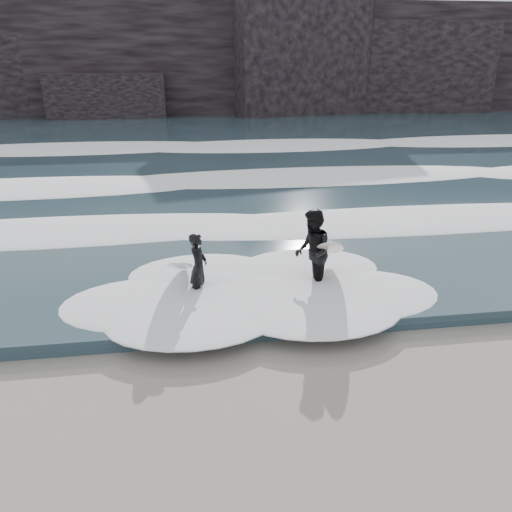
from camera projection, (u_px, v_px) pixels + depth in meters
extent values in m
plane|color=#847259|center=(320.00, 451.00, 7.08)|extent=(120.00, 120.00, 0.00)
cube|color=#263A44|center=(208.00, 138.00, 33.70)|extent=(90.00, 52.00, 0.30)
cube|color=black|center=(196.00, 60.00, 47.54)|extent=(70.00, 9.00, 10.00)
ellipsoid|color=white|center=(243.00, 227.00, 15.21)|extent=(60.00, 3.20, 0.20)
ellipsoid|color=white|center=(224.00, 176.00, 21.64)|extent=(60.00, 4.00, 0.24)
ellipsoid|color=white|center=(211.00, 143.00, 29.91)|extent=(60.00, 4.80, 0.30)
imported|color=black|center=(199.00, 267.00, 11.25)|extent=(0.54, 0.67, 1.60)
ellipsoid|color=white|center=(181.00, 266.00, 11.23)|extent=(0.71, 1.97, 1.01)
imported|color=black|center=(312.00, 252.00, 11.51)|extent=(0.92, 1.10, 2.03)
ellipsoid|color=silver|center=(330.00, 249.00, 11.54)|extent=(1.18, 2.25, 1.15)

